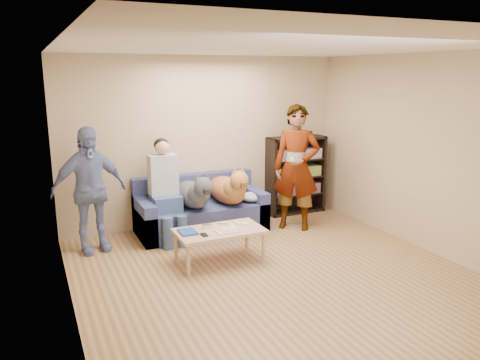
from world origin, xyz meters
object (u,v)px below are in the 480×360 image
bookshelf (295,173)px  dog_gray (194,193)px  person_standing_right (296,168)px  coffee_table (219,233)px  notebook_blue (188,232)px  person_standing_left (89,190)px  dog_tan (229,189)px  sofa (200,213)px  person_seated (165,186)px  camera_silver (207,226)px

bookshelf → dog_gray: bearing=-167.8°
person_standing_right → coffee_table: bearing=-116.0°
dog_gray → notebook_blue: bearing=-113.4°
person_standing_left → dog_tan: (2.00, -0.01, -0.19)m
dog_gray → coffee_table: dog_gray is taller
dog_tan → coffee_table: size_ratio=1.07×
notebook_blue → sofa: 1.32m
notebook_blue → person_seated: bearing=88.7°
notebook_blue → person_standing_right: bearing=19.3°
person_standing_left → notebook_blue: size_ratio=6.47×
dog_gray → bookshelf: size_ratio=0.96×
person_standing_left → bookshelf: person_standing_left is taller
person_standing_right → coffee_table: person_standing_right is taller
person_seated → dog_tan: bearing=-3.4°
dog_tan → sofa: bearing=155.3°
camera_silver → dog_gray: bearing=81.0°
person_standing_left → dog_gray: 1.45m
notebook_blue → coffee_table: bearing=-7.1°
person_seated → coffee_table: person_seated is taller
person_seated → dog_tan: size_ratio=1.24×
person_standing_right → sofa: person_standing_right is taller
coffee_table → camera_silver: bearing=135.0°
person_seated → bookshelf: (2.36, 0.36, -0.09)m
sofa → coffee_table: size_ratio=1.73×
person_standing_left → dog_gray: (1.44, -0.02, -0.20)m
coffee_table → person_seated: bearing=109.0°
notebook_blue → bookshelf: bookshelf is taller
bookshelf → dog_tan: bearing=-163.4°
person_standing_right → notebook_blue: size_ratio=7.29×
dog_gray → coffee_table: 1.06m
dog_gray → person_standing_right: bearing=-11.0°
person_standing_right → person_standing_left: (-2.97, 0.31, -0.11)m
person_standing_right → person_standing_left: person_standing_right is taller
person_standing_right → sofa: bearing=-160.9°
notebook_blue → person_seated: (0.02, 1.04, 0.34)m
dog_gray → person_seated: bearing=171.0°
coffee_table → bookshelf: size_ratio=0.85×
notebook_blue → person_seated: 1.10m
coffee_table → sofa: bearing=81.5°
dog_gray → bookshelf: bookshelf is taller
camera_silver → bookshelf: bookshelf is taller
notebook_blue → dog_tan: size_ratio=0.22×
notebook_blue → coffee_table: (0.40, -0.05, -0.06)m
person_seated → camera_silver: bearing=-75.2°
camera_silver → sofa: bearing=74.6°
person_standing_right → person_standing_left: size_ratio=1.13×
notebook_blue → sofa: sofa is taller
notebook_blue → camera_silver: 0.29m
sofa → person_seated: person_seated is taller
person_standing_left → notebook_blue: bearing=-55.3°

